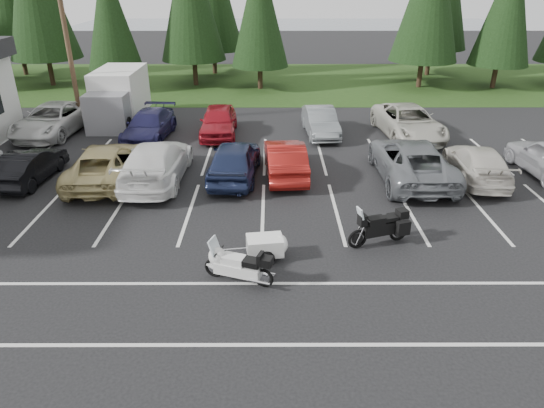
{
  "coord_description": "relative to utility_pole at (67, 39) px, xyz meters",
  "views": [
    {
      "loc": [
        0.8,
        -14.87,
        8.01
      ],
      "look_at": [
        0.83,
        -0.5,
        1.06
      ],
      "focal_mm": 32.0,
      "sensor_mm": 36.0,
      "label": 1
    }
  ],
  "objects": [
    {
      "name": "adventure_motorcycle",
      "position": [
        14.25,
        -13.3,
        -3.97
      ],
      "size": [
        2.52,
        1.55,
        1.45
      ],
      "primitive_type": null,
      "rotation": [
        0.0,
        0.0,
        0.33
      ],
      "color": "black",
      "rests_on": "ground"
    },
    {
      "name": "conifer_7",
      "position": [
        27.5,
        9.8,
        1.11
      ],
      "size": [
        4.27,
        4.27,
        9.94
      ],
      "color": "#332316",
      "rests_on": "ground"
    },
    {
      "name": "car_far_1",
      "position": [
        4.45,
        -2.41,
        -3.98
      ],
      "size": [
        2.35,
        5.06,
        1.43
      ],
      "primitive_type": "imported",
      "rotation": [
        0.0,
        0.0,
        -0.07
      ],
      "color": "#1C1B44",
      "rests_on": "ground"
    },
    {
      "name": "car_far_2",
      "position": [
        8.01,
        -1.8,
        -3.92
      ],
      "size": [
        1.98,
        4.63,
        1.56
      ],
      "primitive_type": "imported",
      "rotation": [
        0.0,
        0.0,
        0.03
      ],
      "color": "maroon",
      "rests_on": "ground"
    },
    {
      "name": "car_near_3",
      "position": [
        6.03,
        -8.04,
        -3.86
      ],
      "size": [
        2.41,
        5.77,
        1.67
      ],
      "primitive_type": "imported",
      "rotation": [
        0.0,
        0.0,
        3.13
      ],
      "color": "white",
      "rests_on": "ground"
    },
    {
      "name": "grass_strip",
      "position": [
        10.0,
        12.0,
        -4.69
      ],
      "size": [
        80.0,
        16.0,
        0.01
      ],
      "primitive_type": "cube",
      "color": "#1C3711",
      "rests_on": "ground"
    },
    {
      "name": "cargo_trailer",
      "position": [
        10.61,
        -14.14,
        -4.33
      ],
      "size": [
        1.69,
        1.1,
        0.73
      ],
      "primitive_type": null,
      "rotation": [
        0.0,
        0.0,
        0.14
      ],
      "color": "white",
      "rests_on": "ground"
    },
    {
      "name": "car_near_6",
      "position": [
        16.67,
        -7.87,
        -3.86
      ],
      "size": [
        2.78,
        6.01,
        1.67
      ],
      "primitive_type": "imported",
      "rotation": [
        0.0,
        0.0,
        3.14
      ],
      "color": "slate",
      "rests_on": "ground"
    },
    {
      "name": "ground",
      "position": [
        10.0,
        -12.0,
        -4.7
      ],
      "size": [
        120.0,
        120.0,
        0.0
      ],
      "primitive_type": "plane",
      "color": "black",
      "rests_on": "ground"
    },
    {
      "name": "car_far_4",
      "position": [
        18.05,
        -2.07,
        -3.9
      ],
      "size": [
        3.23,
        6.0,
        1.6
      ],
      "primitive_type": "imported",
      "rotation": [
        0.0,
        0.0,
        0.1
      ],
      "color": "beige",
      "rests_on": "ground"
    },
    {
      "name": "conifer_5",
      "position": [
        10.0,
        9.6,
        0.93
      ],
      "size": [
        4.14,
        4.14,
        9.63
      ],
      "color": "#332316",
      "rests_on": "ground"
    },
    {
      "name": "car_near_7",
      "position": [
        19.46,
        -7.84,
        -3.99
      ],
      "size": [
        2.46,
        5.05,
        1.41
      ],
      "primitive_type": "imported",
      "rotation": [
        0.0,
        0.0,
        3.04
      ],
      "color": "beige",
      "rests_on": "ground"
    },
    {
      "name": "utility_pole",
      "position": [
        0.0,
        0.0,
        0.0
      ],
      "size": [
        1.6,
        0.26,
        9.0
      ],
      "color": "#473321",
      "rests_on": "ground"
    },
    {
      "name": "car_far_0",
      "position": [
        -0.9,
        -1.54,
        -3.9
      ],
      "size": [
        3.19,
        5.94,
        1.59
      ],
      "primitive_type": "imported",
      "rotation": [
        0.0,
        0.0,
        -0.1
      ],
      "color": "silver",
      "rests_on": "ground"
    },
    {
      "name": "lake_water",
      "position": [
        14.0,
        43.0,
        -4.7
      ],
      "size": [
        70.0,
        50.0,
        0.02
      ],
      "primitive_type": "cube",
      "color": "slate",
      "rests_on": "ground"
    },
    {
      "name": "box_truck",
      "position": [
        2.0,
        0.5,
        -3.25
      ],
      "size": [
        2.4,
        5.6,
        2.9
      ],
      "primitive_type": null,
      "color": "silver",
      "rests_on": "ground"
    },
    {
      "name": "car_near_5",
      "position": [
        11.4,
        -7.43,
        -3.94
      ],
      "size": [
        1.89,
        4.68,
        1.51
      ],
      "primitive_type": "imported",
      "rotation": [
        0.0,
        0.0,
        3.21
      ],
      "color": "maroon",
      "rests_on": "ground"
    },
    {
      "name": "car_far_3",
      "position": [
        13.45,
        -1.72,
        -3.98
      ],
      "size": [
        1.83,
        4.44,
        1.43
      ],
      "primitive_type": "imported",
      "rotation": [
        0.0,
        0.0,
        0.07
      ],
      "color": "slate",
      "rests_on": "ground"
    },
    {
      "name": "car_near_1",
      "position": [
        0.76,
        -8.04,
        -4.02
      ],
      "size": [
        1.7,
        4.18,
        1.35
      ],
      "primitive_type": "imported",
      "rotation": [
        0.0,
        0.0,
        3.07
      ],
      "color": "black",
      "rests_on": "ground"
    },
    {
      "name": "car_near_4",
      "position": [
        9.26,
        -7.72,
        -3.88
      ],
      "size": [
        2.25,
        4.93,
        1.64
      ],
      "primitive_type": "imported",
      "rotation": [
        0.0,
        0.0,
        3.07
      ],
      "color": "#1C2546",
      "rests_on": "ground"
    },
    {
      "name": "touring_motorcycle",
      "position": [
        9.88,
        -15.39,
        -4.05
      ],
      "size": [
        2.43,
        1.45,
        1.29
      ],
      "primitive_type": null,
      "rotation": [
        0.0,
        0.0,
        -0.34
      ],
      "color": "silver",
      "rests_on": "ground"
    },
    {
      "name": "stall_markings",
      "position": [
        10.0,
        -10.0,
        -4.69
      ],
      "size": [
        32.0,
        16.0,
        0.01
      ],
      "primitive_type": "cube",
      "color": "silver",
      "rests_on": "ground"
    },
    {
      "name": "conifer_3",
      "position": [
        -0.5,
        9.4,
        0.57
      ],
      "size": [
        3.87,
        3.87,
        9.02
      ],
      "color": "#332316",
      "rests_on": "ground"
    },
    {
      "name": "car_near_2",
      "position": [
        3.95,
        -8.02,
        -3.94
      ],
      "size": [
        2.81,
        5.61,
        1.52
      ],
      "primitive_type": "imported",
      "rotation": [
        0.0,
        0.0,
        3.19
      ],
      "color": "tan",
      "rests_on": "ground"
    }
  ]
}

